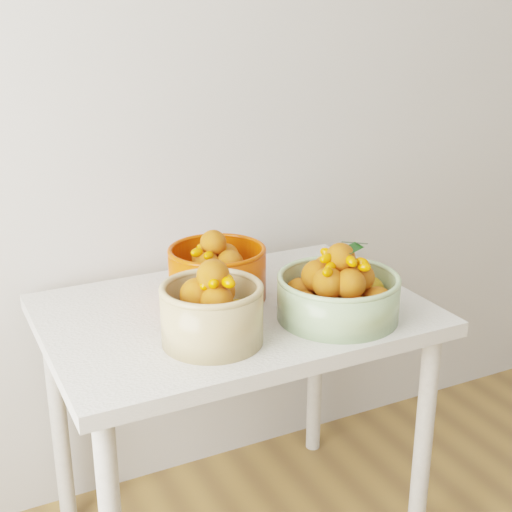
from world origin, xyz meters
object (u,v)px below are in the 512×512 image
object	(u,v)px
table	(235,340)
bowl_green	(338,292)
bowl_cream	(212,311)
bowl_orange	(217,271)

from	to	relation	value
table	bowl_green	distance (m)	0.32
bowl_green	table	bearing A→B (deg)	141.25
table	bowl_cream	distance (m)	0.27
table	bowl_cream	world-z (taller)	bowl_cream
bowl_cream	bowl_orange	distance (m)	0.28
bowl_cream	bowl_orange	size ratio (longest dim) A/B	0.93
table	bowl_cream	size ratio (longest dim) A/B	3.12
table	bowl_green	bearing A→B (deg)	-38.75
table	bowl_orange	bearing A→B (deg)	95.88
bowl_green	bowl_orange	bearing A→B (deg)	130.58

